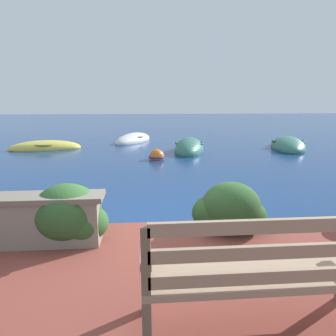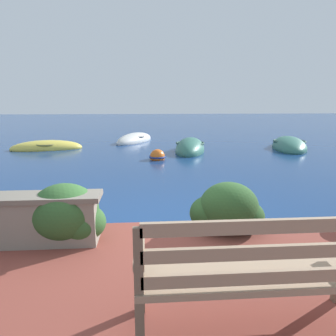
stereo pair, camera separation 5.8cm
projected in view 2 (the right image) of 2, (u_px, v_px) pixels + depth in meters
name	position (u px, v px, depth m)	size (l,w,h in m)	color
ground_plane	(159.00, 236.00, 4.19)	(80.00, 80.00, 0.00)	navy
park_bench	(256.00, 270.00, 2.08)	(1.69, 0.48, 0.93)	brown
hedge_clump_left	(64.00, 216.00, 3.57)	(1.01, 0.73, 0.69)	#2D5628
hedge_clump_centre	(227.00, 210.00, 3.81)	(0.94, 0.68, 0.64)	#284C23
rowboat_nearest	(190.00, 149.00, 11.21)	(1.60, 2.74, 0.89)	#336B5B
rowboat_mid	(289.00, 147.00, 11.93)	(2.11, 3.26, 0.81)	#336B5B
rowboat_far	(47.00, 148.00, 11.69)	(2.80, 1.45, 0.62)	#DBC64C
rowboat_outer	(135.00, 140.00, 13.85)	(2.08, 2.82, 0.72)	silver
mooring_buoy	(157.00, 157.00, 9.67)	(0.54, 0.54, 0.49)	orange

